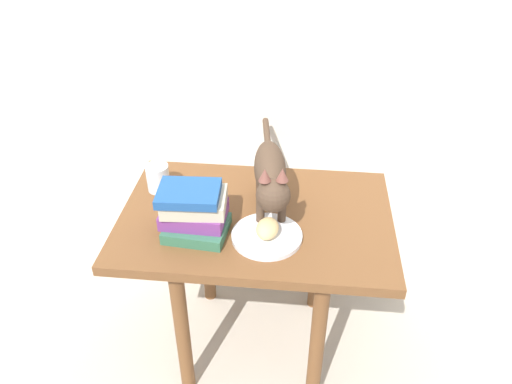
# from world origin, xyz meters

# --- Properties ---
(ground_plane) EXTENTS (6.00, 6.00, 0.00)m
(ground_plane) POSITION_xyz_m (0.00, 0.00, 0.00)
(ground_plane) COLOR #B2A899
(side_table) EXTENTS (0.79, 0.53, 0.56)m
(side_table) POSITION_xyz_m (0.00, 0.00, 0.48)
(side_table) COLOR brown
(side_table) RESTS_ON ground
(plate) EXTENTS (0.19, 0.19, 0.01)m
(plate) POSITION_xyz_m (0.04, -0.10, 0.57)
(plate) COLOR white
(plate) RESTS_ON side_table
(bread_roll) EXTENTS (0.07, 0.09, 0.05)m
(bread_roll) POSITION_xyz_m (0.04, -0.11, 0.60)
(bread_roll) COLOR #E0BC7A
(bread_roll) RESTS_ON plate
(cat) EXTENTS (0.13, 0.48, 0.23)m
(cat) POSITION_xyz_m (0.04, 0.01, 0.70)
(cat) COLOR #4C3828
(cat) RESTS_ON side_table
(book_stack) EXTENTS (0.19, 0.16, 0.14)m
(book_stack) POSITION_xyz_m (-0.16, -0.09, 0.63)
(book_stack) COLOR #336B4C
(book_stack) RESTS_ON side_table
(candle_jar) EXTENTS (0.07, 0.07, 0.08)m
(candle_jar) POSITION_xyz_m (-0.31, 0.10, 0.60)
(candle_jar) COLOR silver
(candle_jar) RESTS_ON side_table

